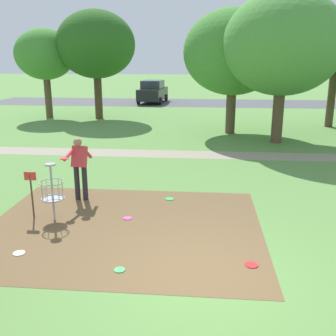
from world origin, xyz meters
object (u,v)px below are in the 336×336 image
frisbee_scattered_a (128,218)px  frisbee_by_tee (19,253)px  tree_near_left (45,55)px  tree_near_right (233,52)px  frisbee_far_left (119,270)px  tree_mid_center (96,45)px  frisbee_near_basket (251,265)px  parked_car_leftmost (153,92)px  player_foreground_watching (79,165)px  frisbee_mid_grass (169,199)px  disc_golf_basket (50,190)px  tree_mid_right (283,44)px

frisbee_scattered_a → frisbee_by_tee: bearing=-133.4°
tree_near_left → tree_near_right: bearing=-21.1°
frisbee_far_left → tree_mid_center: 19.05m
frisbee_scattered_a → frisbee_far_left: bearing=-82.7°
frisbee_near_basket → frisbee_far_left: bearing=-170.6°
parked_car_leftmost → frisbee_by_tee: bearing=-88.4°
player_foreground_watching → parked_car_leftmost: parked_car_leftmost is taller
frisbee_by_tee → frisbee_mid_grass: (2.69, 3.32, 0.00)m
tree_near_left → frisbee_mid_grass: bearing=-57.8°
frisbee_by_tee → frisbee_mid_grass: same height
frisbee_scattered_a → tree_near_right: tree_near_right is taller
tree_near_right → tree_mid_center: 8.94m
frisbee_scattered_a → frisbee_near_basket: bearing=-35.7°
frisbee_far_left → tree_near_right: 14.41m
tree_near_left → tree_mid_center: tree_mid_center is taller
frisbee_far_left → tree_near_left: (-8.29, 17.86, 3.83)m
tree_near_left → frisbee_scattered_a: bearing=-62.8°
player_foreground_watching → tree_near_left: size_ratio=0.32×
tree_near_right → frisbee_mid_grass: bearing=-102.6°
frisbee_near_basket → parked_car_leftmost: bearing=101.3°
frisbee_by_tee → frisbee_scattered_a: size_ratio=1.11×
frisbee_far_left → tree_mid_center: (-5.07, 17.83, 4.40)m
disc_golf_basket → tree_near_right: bearing=67.1°
disc_golf_basket → frisbee_mid_grass: 3.21m
parked_car_leftmost → frisbee_scattered_a: bearing=-84.1°
disc_golf_basket → frisbee_near_basket: bearing=-21.0°
frisbee_by_tee → tree_near_left: bearing=109.5°
player_foreground_watching → tree_near_left: tree_near_left is taller
player_foreground_watching → tree_mid_center: tree_mid_center is taller
frisbee_far_left → frisbee_scattered_a: same height
frisbee_by_tee → frisbee_scattered_a: same height
tree_near_right → frisbee_scattered_a: bearing=-105.4°
frisbee_mid_grass → tree_mid_center: tree_mid_center is taller
disc_golf_basket → frisbee_scattered_a: (1.77, 0.23, -0.74)m
disc_golf_basket → tree_near_left: tree_near_left is taller
player_foreground_watching → frisbee_scattered_a: (1.49, -1.17, -0.98)m
frisbee_mid_grass → frisbee_scattered_a: bearing=-122.2°
disc_golf_basket → frisbee_by_tee: 1.83m
player_foreground_watching → tree_mid_center: bearing=102.9°
frisbee_near_basket → tree_near_left: size_ratio=0.05×
disc_golf_basket → player_foreground_watching: player_foreground_watching is taller
disc_golf_basket → frisbee_far_left: bearing=-45.6°
frisbee_by_tee → frisbee_near_basket: bearing=-0.5°
frisbee_by_tee → frisbee_far_left: 2.15m
player_foreground_watching → frisbee_scattered_a: bearing=-38.2°
frisbee_by_tee → tree_mid_center: (-2.97, 17.39, 4.40)m
tree_mid_center → frisbee_scattered_a: bearing=-72.9°
player_foreground_watching → tree_mid_right: bearing=50.9°
tree_mid_right → frisbee_mid_grass: bearing=-118.1°
frisbee_by_tee → frisbee_mid_grass: size_ratio=0.95×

